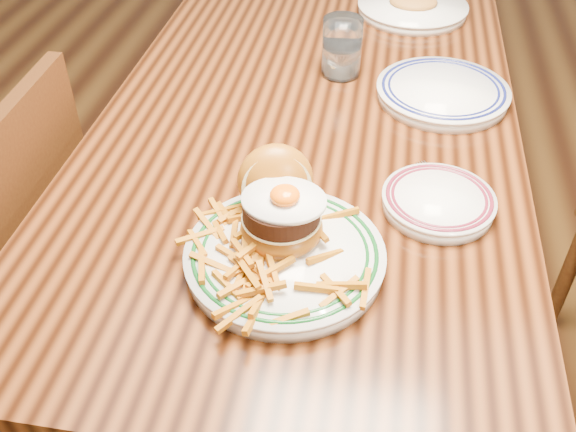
% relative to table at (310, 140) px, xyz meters
% --- Properties ---
extents(floor, '(6.00, 6.00, 0.00)m').
position_rel_table_xyz_m(floor, '(0.00, 0.00, -0.66)').
color(floor, black).
rests_on(floor, ground).
extents(table, '(0.85, 1.60, 0.75)m').
position_rel_table_xyz_m(table, '(0.00, 0.00, 0.00)').
color(table, black).
rests_on(table, floor).
extents(chair_left, '(0.42, 0.42, 0.89)m').
position_rel_table_xyz_m(chair_left, '(-0.60, -0.33, -0.19)').
color(chair_left, '#3C210C').
rests_on(chair_left, floor).
extents(main_plate, '(0.31, 0.33, 0.15)m').
position_rel_table_xyz_m(main_plate, '(0.02, -0.46, 0.13)').
color(main_plate, white).
rests_on(main_plate, table).
extents(side_plate, '(0.19, 0.20, 0.03)m').
position_rel_table_xyz_m(side_plate, '(0.26, -0.30, 0.11)').
color(side_plate, white).
rests_on(side_plate, table).
extents(rear_plate, '(0.28, 0.28, 0.03)m').
position_rel_table_xyz_m(rear_plate, '(0.27, 0.07, 0.11)').
color(rear_plate, white).
rests_on(rear_plate, table).
extents(water_glass, '(0.09, 0.09, 0.13)m').
position_rel_table_xyz_m(water_glass, '(0.05, 0.14, 0.15)').
color(water_glass, white).
rests_on(water_glass, table).
extents(far_plate, '(0.29, 0.29, 0.05)m').
position_rel_table_xyz_m(far_plate, '(0.20, 0.50, 0.11)').
color(far_plate, white).
rests_on(far_plate, table).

